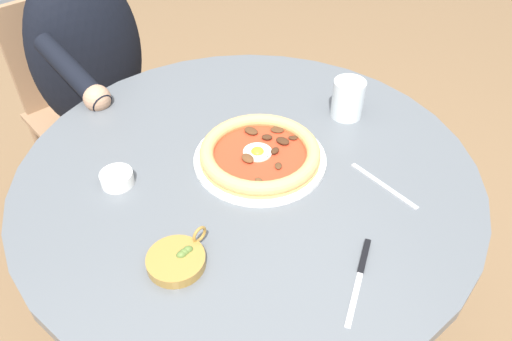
% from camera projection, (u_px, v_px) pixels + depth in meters
% --- Properties ---
extents(dining_table, '(1.01, 1.01, 0.75)m').
position_uv_depth(dining_table, '(248.00, 211.00, 1.17)').
color(dining_table, '#565B60').
rests_on(dining_table, ground).
extents(pizza_on_plate, '(0.29, 0.29, 0.04)m').
position_uv_depth(pizza_on_plate, '(260.00, 154.00, 1.08)').
color(pizza_on_plate, white).
rests_on(pizza_on_plate, dining_table).
extents(water_glass, '(0.08, 0.08, 0.10)m').
position_uv_depth(water_glass, '(348.00, 101.00, 1.19)').
color(water_glass, silver).
rests_on(water_glass, dining_table).
extents(steak_knife, '(0.14, 0.15, 0.01)m').
position_uv_depth(steak_knife, '(362.00, 268.00, 0.87)').
color(steak_knife, silver).
rests_on(steak_knife, dining_table).
extents(ramekin_capers, '(0.07, 0.07, 0.03)m').
position_uv_depth(ramekin_capers, '(117.00, 178.00, 1.03)').
color(ramekin_capers, white).
rests_on(ramekin_capers, dining_table).
extents(olive_pan, '(0.12, 0.11, 0.04)m').
position_uv_depth(olive_pan, '(177.00, 260.00, 0.87)').
color(olive_pan, olive).
rests_on(olive_pan, dining_table).
extents(fork_utensil, '(0.06, 0.17, 0.00)m').
position_uv_depth(fork_utensil, '(384.00, 185.00, 1.03)').
color(fork_utensil, '#BCBCC1').
rests_on(fork_utensil, dining_table).
extents(diner_person, '(0.41, 0.56, 1.16)m').
position_uv_depth(diner_person, '(102.00, 111.00, 1.64)').
color(diner_person, '#282833').
rests_on(diner_person, ground).
extents(cafe_chair_diner, '(0.50, 0.50, 0.84)m').
position_uv_depth(cafe_chair_diner, '(83.00, 95.00, 1.72)').
color(cafe_chair_diner, '#957050').
rests_on(cafe_chair_diner, ground).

